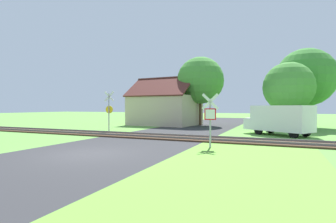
# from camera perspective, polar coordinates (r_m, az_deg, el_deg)

# --- Properties ---
(ground_plane) EXTENTS (160.00, 160.00, 0.00)m
(ground_plane) POSITION_cam_1_polar(r_m,az_deg,el_deg) (12.55, -16.85, -8.84)
(ground_plane) COLOR #5B933D
(road_asphalt) EXTENTS (7.48, 80.00, 0.01)m
(road_asphalt) POSITION_cam_1_polar(r_m,az_deg,el_deg) (14.11, -11.58, -7.70)
(road_asphalt) COLOR #2D2D30
(road_asphalt) RESTS_ON ground
(grass_verge) EXTENTS (6.00, 20.00, 0.01)m
(grass_verge) POSITION_cam_1_polar(r_m,az_deg,el_deg) (7.86, 13.84, -14.77)
(grass_verge) COLOR #64A237
(grass_verge) RESTS_ON ground
(rail_track) EXTENTS (60.00, 2.60, 0.22)m
(rail_track) POSITION_cam_1_polar(r_m,az_deg,el_deg) (18.38, -2.67, -5.48)
(rail_track) COLOR #422D1E
(rail_track) RESTS_ON ground
(stop_sign_near) EXTENTS (0.86, 0.24, 2.85)m
(stop_sign_near) POSITION_cam_1_polar(r_m,az_deg,el_deg) (13.87, 9.18, -1.09)
(stop_sign_near) COLOR #9E9EA5
(stop_sign_near) RESTS_ON ground
(crossing_sign_far) EXTENTS (0.87, 0.20, 3.45)m
(crossing_sign_far) POSITION_cam_1_polar(r_m,az_deg,el_deg) (22.24, -12.72, 0.56)
(crossing_sign_far) COLOR #9E9EA5
(crossing_sign_far) RESTS_ON ground
(house) EXTENTS (8.12, 7.19, 5.68)m
(house) POSITION_cam_1_polar(r_m,az_deg,el_deg) (31.12, -0.60, 0.56)
(house) COLOR #C6B293
(house) RESTS_ON ground
(tree_center) EXTENTS (5.43, 5.43, 7.92)m
(tree_center) POSITION_cam_1_polar(r_m,az_deg,el_deg) (30.80, 7.05, 6.72)
(tree_center) COLOR #513823
(tree_center) RESTS_ON ground
(tree_far) EXTENTS (5.97, 5.97, 8.17)m
(tree_far) POSITION_cam_1_polar(r_m,az_deg,el_deg) (30.80, 27.81, 6.56)
(tree_far) COLOR #513823
(tree_far) RESTS_ON ground
(tree_right) EXTENTS (4.63, 4.63, 6.31)m
(tree_right) POSITION_cam_1_polar(r_m,az_deg,el_deg) (26.95, 24.77, 4.86)
(tree_right) COLOR #513823
(tree_right) RESTS_ON ground
(mail_truck) EXTENTS (5.12, 4.22, 2.24)m
(mail_truck) POSITION_cam_1_polar(r_m,az_deg,el_deg) (21.35, 23.07, -1.48)
(mail_truck) COLOR white
(mail_truck) RESTS_ON ground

